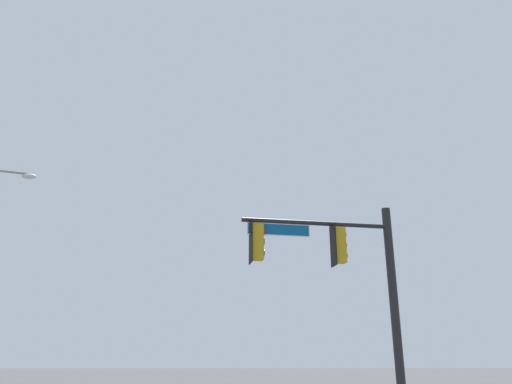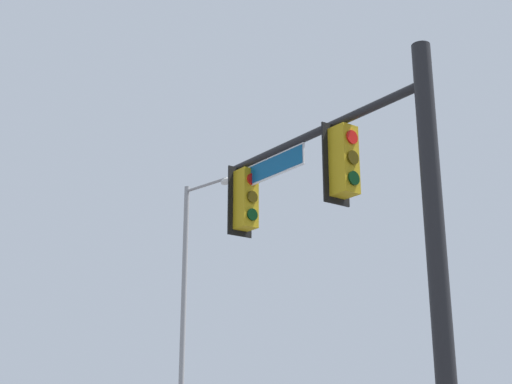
% 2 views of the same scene
% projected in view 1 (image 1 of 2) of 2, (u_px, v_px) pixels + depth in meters
% --- Properties ---
extents(signal_pole_near, '(4.80, 0.74, 6.21)m').
position_uv_depth(signal_pole_near, '(347.00, 273.00, 15.09)').
color(signal_pole_near, black).
rests_on(signal_pole_near, ground_plane).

